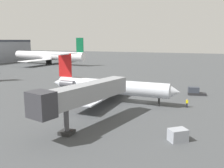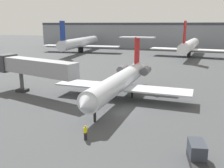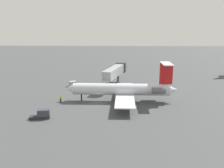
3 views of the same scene
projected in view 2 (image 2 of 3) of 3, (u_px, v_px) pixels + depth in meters
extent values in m
cube|color=#424447|center=(121.00, 112.00, 35.58)|extent=(400.00, 400.00, 0.10)
cylinder|color=silver|center=(120.00, 82.00, 40.61)|extent=(3.18, 24.14, 2.92)
cone|color=silver|center=(85.00, 105.00, 28.87)|extent=(2.80, 2.23, 2.77)
cone|color=silver|center=(139.00, 69.00, 52.44)|extent=(2.51, 2.63, 2.48)
cube|color=silver|center=(158.00, 90.00, 39.74)|extent=(10.66, 4.51, 0.24)
cube|color=silver|center=(88.00, 84.00, 43.86)|extent=(10.66, 4.51, 0.24)
cylinder|color=#595960|center=(146.00, 71.00, 48.00)|extent=(1.53, 3.22, 1.50)
cylinder|color=#595960|center=(123.00, 69.00, 49.57)|extent=(1.53, 3.22, 1.50)
cube|color=red|center=(137.00, 50.00, 49.75)|extent=(0.27, 3.20, 5.22)
cube|color=silver|center=(137.00, 37.00, 49.15)|extent=(6.83, 2.47, 0.20)
cylinder|color=black|center=(95.00, 116.00, 31.97)|extent=(0.36, 0.36, 1.65)
cylinder|color=black|center=(132.00, 93.00, 42.44)|extent=(0.36, 0.36, 1.65)
cylinder|color=black|center=(114.00, 91.00, 43.51)|extent=(0.36, 0.36, 1.65)
cube|color=gray|center=(36.00, 67.00, 42.98)|extent=(17.44, 6.65, 2.60)
cube|color=#333338|center=(7.00, 63.00, 47.38)|extent=(3.09, 3.68, 3.20)
cylinder|color=#4C4C51|center=(22.00, 82.00, 46.03)|extent=(0.70, 0.70, 3.75)
cube|color=#262626|center=(22.00, 90.00, 46.42)|extent=(1.80, 1.80, 0.50)
cube|color=black|center=(86.00, 136.00, 27.02)|extent=(0.25, 0.33, 0.85)
cube|color=yellow|center=(85.00, 130.00, 26.85)|extent=(0.28, 0.41, 0.60)
sphere|color=tan|center=(85.00, 126.00, 26.75)|extent=(0.24, 0.24, 0.24)
cube|color=#262628|center=(198.00, 163.00, 22.05)|extent=(2.16, 4.20, 0.60)
cube|color=#333842|center=(197.00, 149.00, 22.59)|extent=(1.84, 2.63, 1.30)
cube|color=gray|center=(181.00, 36.00, 127.64)|extent=(151.73, 20.04, 12.86)
cube|color=#333842|center=(180.00, 24.00, 117.27)|extent=(151.73, 0.60, 1.20)
cylinder|color=silver|center=(81.00, 42.00, 109.17)|extent=(8.54, 41.25, 3.94)
cube|color=navy|center=(63.00, 31.00, 90.33)|extent=(0.75, 4.01, 7.00)
cube|color=silver|center=(81.00, 46.00, 109.54)|extent=(34.95, 9.85, 0.30)
cube|color=black|center=(81.00, 50.00, 109.91)|extent=(1.20, 2.80, 2.40)
cylinder|color=white|center=(190.00, 45.00, 94.17)|extent=(6.38, 34.90, 3.83)
cube|color=red|center=(185.00, 32.00, 79.23)|extent=(0.59, 4.01, 7.00)
cube|color=white|center=(189.00, 49.00, 94.53)|extent=(29.52, 8.14, 0.30)
cube|color=black|center=(189.00, 54.00, 94.90)|extent=(1.20, 2.80, 2.40)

